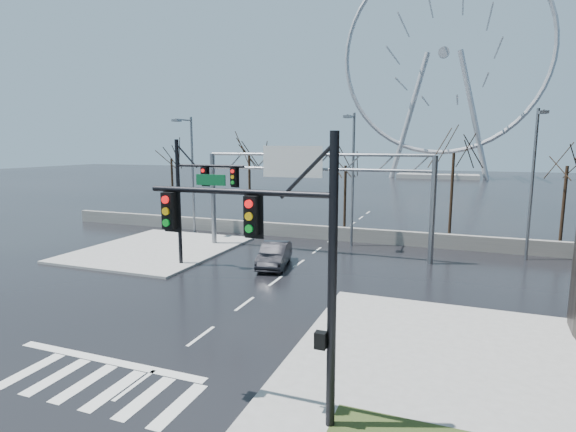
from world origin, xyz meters
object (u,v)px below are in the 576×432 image
at_px(car, 275,254).
at_px(signal_mast_near, 283,251).
at_px(signal_mast_far, 194,191).
at_px(sign_gantry, 308,181).
at_px(ferris_wheel, 443,61).

bearing_deg(car, signal_mast_near, -78.39).
distance_m(signal_mast_far, sign_gantry, 8.14).
height_order(sign_gantry, ferris_wheel, ferris_wheel).
bearing_deg(ferris_wheel, car, -94.26).
distance_m(sign_gantry, ferris_wheel, 82.91).
height_order(signal_mast_far, sign_gantry, signal_mast_far).
distance_m(signal_mast_near, sign_gantry, 19.79).
bearing_deg(ferris_wheel, signal_mast_near, -89.92).
relative_size(signal_mast_near, ferris_wheel, 0.16).
height_order(signal_mast_far, ferris_wheel, ferris_wheel).
bearing_deg(signal_mast_far, signal_mast_near, -49.74).
bearing_deg(signal_mast_near, ferris_wheel, 90.08).
height_order(ferris_wheel, car, ferris_wheel).
distance_m(signal_mast_near, car, 16.78).
bearing_deg(sign_gantry, car, -102.45).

